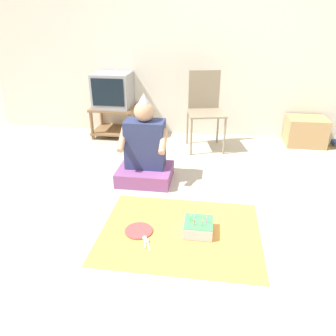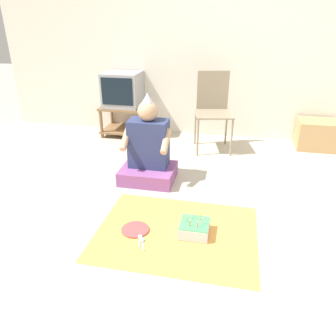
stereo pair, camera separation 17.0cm
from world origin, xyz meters
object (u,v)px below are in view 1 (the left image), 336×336
Objects in this scene: tv at (113,90)px; cardboard_box_stack at (305,131)px; birthday_cake at (198,227)px; paper_plate at (139,231)px; folding_chair at (205,105)px; person_seated at (145,153)px.

tv is 2.56m from cardboard_box_stack.
birthday_cake is 1.01× the size of paper_plate.
tv is 2.53m from birthday_cake.
birthday_cake is at bearing -88.62° from folding_chair.
person_seated is at bearing 124.86° from birthday_cake.
tv is 2.15× the size of birthday_cake.
cardboard_box_stack is (2.52, 0.01, -0.45)m from tv.
person_seated reaches higher than paper_plate.
paper_plate is (-1.71, -2.17, -0.17)m from cardboard_box_stack.
person_seated is at bearing -117.80° from folding_chair.
folding_chair is 2.04m from paper_plate.
tv is at bearing 169.09° from folding_chair.
tv is at bearing -179.81° from cardboard_box_stack.
person_seated is 1.06m from birthday_cake.
tv reaches higher than birthday_cake.
cardboard_box_stack is at bearing 10.73° from folding_chair.
paper_plate is at bearing -173.46° from birthday_cake.
folding_chair is at bearing 77.85° from paper_plate.
cardboard_box_stack is at bearing 0.19° from tv.
paper_plate is at bearing -102.15° from folding_chair.
birthday_cake is 0.46m from paper_plate.
cardboard_box_stack is 0.55× the size of person_seated.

